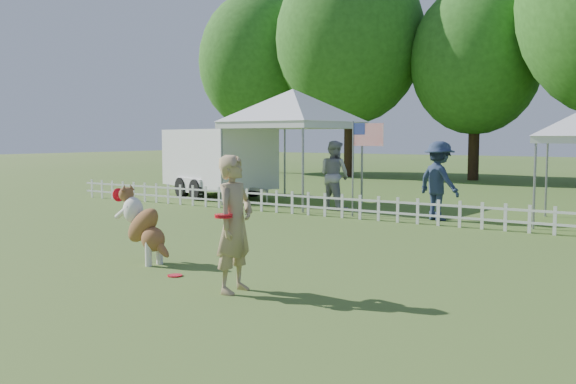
% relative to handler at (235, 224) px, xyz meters
% --- Properties ---
extents(ground, '(120.00, 120.00, 0.00)m').
position_rel_handler_xyz_m(ground, '(-1.32, 0.44, -0.90)').
color(ground, '#2E521A').
rests_on(ground, ground).
extents(picket_fence, '(22.00, 0.08, 0.60)m').
position_rel_handler_xyz_m(picket_fence, '(-1.32, 7.44, -0.60)').
color(picket_fence, white).
rests_on(picket_fence, ground).
extents(handler, '(0.49, 0.69, 1.80)m').
position_rel_handler_xyz_m(handler, '(0.00, 0.00, 0.00)').
color(handler, tan).
rests_on(handler, ground).
extents(dog, '(1.22, 0.53, 1.22)m').
position_rel_handler_xyz_m(dog, '(-2.41, 0.68, -0.29)').
color(dog, brown).
rests_on(dog, ground).
extents(frisbee_on_turf, '(0.26, 0.26, 0.02)m').
position_rel_handler_xyz_m(frisbee_on_turf, '(-1.32, 0.24, -0.89)').
color(frisbee_on_turf, red).
rests_on(frisbee_on_turf, ground).
extents(canopy_tent_left, '(3.46, 3.46, 3.35)m').
position_rel_handler_xyz_m(canopy_tent_left, '(-5.39, 9.46, 0.78)').
color(canopy_tent_left, silver).
rests_on(canopy_tent_left, ground).
extents(cargo_trailer, '(5.73, 4.02, 2.31)m').
position_rel_handler_xyz_m(cargo_trailer, '(-8.71, 9.92, 0.26)').
color(cargo_trailer, white).
rests_on(cargo_trailer, ground).
extents(flag_pole, '(0.93, 0.16, 2.41)m').
position_rel_handler_xyz_m(flag_pole, '(-2.49, 7.83, 0.31)').
color(flag_pole, gray).
rests_on(flag_pole, ground).
extents(spectator_a, '(1.07, 0.92, 1.91)m').
position_rel_handler_xyz_m(spectator_a, '(-3.67, 8.95, 0.06)').
color(spectator_a, '#99999E').
rests_on(spectator_a, ground).
extents(spectator_b, '(1.43, 1.20, 1.92)m').
position_rel_handler_xyz_m(spectator_b, '(-0.43, 8.39, 0.06)').
color(spectator_b, '#222F48').
rests_on(spectator_b, ground).
extents(tree_far_left, '(6.60, 6.60, 11.00)m').
position_rel_handler_xyz_m(tree_far_left, '(-16.32, 22.44, 4.60)').
color(tree_far_left, '#245317').
rests_on(tree_far_left, ground).
extents(tree_left, '(7.40, 7.40, 12.00)m').
position_rel_handler_xyz_m(tree_left, '(-10.32, 21.94, 5.10)').
color(tree_left, '#245317').
rests_on(tree_left, ground).
extents(tree_center_left, '(6.00, 6.00, 9.80)m').
position_rel_handler_xyz_m(tree_center_left, '(-4.32, 22.94, 4.00)').
color(tree_center_left, '#245317').
rests_on(tree_center_left, ground).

